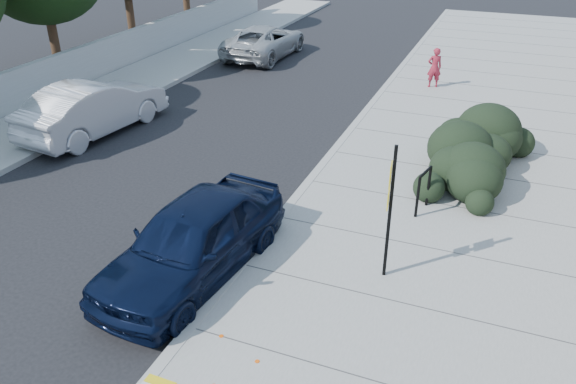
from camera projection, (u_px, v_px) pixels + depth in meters
name	position (u px, v px, depth m)	size (l,w,h in m)	color
ground	(242.00, 270.00, 11.33)	(120.00, 120.00, 0.00)	black
sidewalk_near	(541.00, 205.00, 13.56)	(11.20, 50.00, 0.15)	gray
sidewalk_far	(49.00, 121.00, 18.50)	(3.00, 50.00, 0.15)	gray
curb_near	(321.00, 167.00, 15.39)	(0.22, 50.00, 0.17)	#9E9E99
curb_far	(86.00, 127.00, 18.01)	(0.22, 50.00, 0.17)	#9E9E99
far_wall	(5.00, 96.00, 18.74)	(0.30, 40.00, 1.50)	#9E9E99
bike_rack	(424.00, 187.00, 12.86)	(0.21, 0.70, 1.04)	black
sign_post	(390.00, 205.00, 10.23)	(0.12, 0.32, 2.74)	black
hedge	(482.00, 145.00, 14.48)	(2.19, 4.37, 1.64)	black
sedan_navy	(193.00, 240.00, 10.85)	(1.89, 4.69, 1.60)	black
wagon_silver	(94.00, 107.00, 17.47)	(1.75, 5.02, 1.65)	silver
suv_silver	(265.00, 41.00, 25.77)	(2.38, 5.17, 1.44)	#A9ACAF
pedestrian	(434.00, 68.00, 21.22)	(0.54, 0.36, 1.49)	maroon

